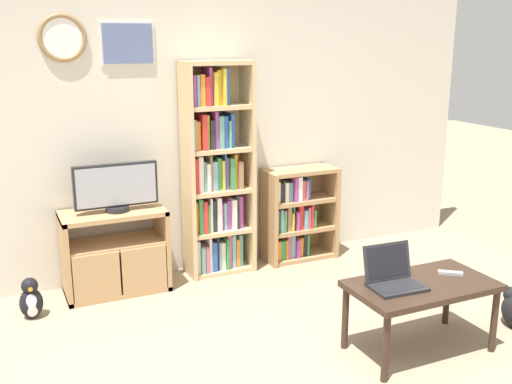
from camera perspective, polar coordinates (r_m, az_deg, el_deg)
name	(u,v)px	position (r m, az deg, el deg)	size (l,w,h in m)	color
wall_back	(186,121)	(5.12, -6.64, 6.70)	(5.61, 0.09, 2.60)	beige
tv_stand	(115,252)	(4.92, -13.24, -5.59)	(0.81, 0.41, 0.67)	tan
television	(116,188)	(4.78, -13.18, 0.42)	(0.65, 0.18, 0.38)	black
bookshelf_tall	(215,175)	(5.09, -3.95, 1.60)	(0.58, 0.30, 1.82)	tan
bookshelf_short	(294,215)	(5.51, 3.65, -2.16)	(0.67, 0.32, 0.85)	tan
coffee_table	(421,291)	(4.04, 15.48, -9.04)	(0.94, 0.52, 0.47)	#332319
laptop	(393,276)	(3.91, 12.91, -7.83)	(0.35, 0.29, 0.25)	#232326
remote_near_laptop	(450,273)	(4.21, 18.02, -7.34)	(0.15, 0.13, 0.02)	#99999E
penguin_figurine	(31,300)	(4.73, -20.64, -9.60)	(0.17, 0.15, 0.31)	black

